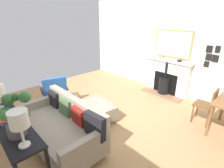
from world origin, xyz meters
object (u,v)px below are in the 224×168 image
object	(u,v)px
sofa	(62,126)
potted_plant	(13,115)
armchair_accent	(54,89)
mantel_bowl_far	(179,61)
fireplace	(166,79)
book_stack	(8,120)
dining_chair_near_fireplace	(209,104)
table_lamp_far_end	(19,121)
ottoman	(99,109)
mantel_bowl_near	(161,57)
console_table	(12,129)

from	to	relation	value
sofa	potted_plant	world-z (taller)	potted_plant
armchair_accent	potted_plant	xyz separation A→B (m)	(1.39, 1.86, 0.64)
mantel_bowl_far	fireplace	bearing A→B (deg)	-87.42
mantel_bowl_far	book_stack	xyz separation A→B (m)	(4.30, -0.55, -0.28)
book_stack	dining_chair_near_fireplace	world-z (taller)	dining_chair_near_fireplace
armchair_accent	potted_plant	size ratio (longest dim) A/B	1.35
armchair_accent	book_stack	distance (m)	2.01
mantel_bowl_far	table_lamp_far_end	size ratio (longest dim) A/B	0.26
ottoman	potted_plant	world-z (taller)	potted_plant
sofa	book_stack	bearing A→B (deg)	-7.04
armchair_accent	table_lamp_far_end	size ratio (longest dim) A/B	1.70
book_stack	potted_plant	bearing A→B (deg)	90.18
mantel_bowl_near	armchair_accent	distance (m)	3.28
table_lamp_far_end	mantel_bowl_far	bearing A→B (deg)	-177.77
fireplace	mantel_bowl_far	distance (m)	0.70
mantel_bowl_far	console_table	bearing A→B (deg)	-6.13
sofa	armchair_accent	distance (m)	1.63
mantel_bowl_near	potted_plant	bearing A→B (deg)	6.45
ottoman	armchair_accent	bearing A→B (deg)	-72.32
armchair_accent	book_stack	bearing A→B (deg)	45.47
mantel_bowl_near	armchair_accent	xyz separation A→B (m)	(2.91, -1.37, -0.64)
dining_chair_near_fireplace	book_stack	bearing A→B (deg)	-26.91
book_stack	fireplace	bearing A→B (deg)	176.91
fireplace	book_stack	size ratio (longest dim) A/B	4.99
fireplace	sofa	size ratio (longest dim) A/B	0.78
armchair_accent	mantel_bowl_near	bearing A→B (deg)	154.74
mantel_bowl_near	potted_plant	xyz separation A→B (m)	(4.29, 0.49, 0.01)
fireplace	potted_plant	world-z (taller)	potted_plant
potted_plant	book_stack	distance (m)	0.53
mantel_bowl_far	potted_plant	world-z (taller)	potted_plant
fireplace	potted_plant	distance (m)	4.33
mantel_bowl_far	potted_plant	distance (m)	4.30
mantel_bowl_near	table_lamp_far_end	size ratio (longest dim) A/B	0.28
mantel_bowl_near	book_stack	bearing A→B (deg)	0.54
armchair_accent	book_stack	world-z (taller)	book_stack
armchair_accent	potted_plant	distance (m)	2.41
fireplace	table_lamp_far_end	world-z (taller)	table_lamp_far_end
fireplace	ottoman	xyz separation A→B (m)	(2.46, -0.30, -0.23)
console_table	book_stack	bearing A→B (deg)	-89.27
table_lamp_far_end	potted_plant	world-z (taller)	potted_plant
sofa	book_stack	world-z (taller)	sofa
console_table	potted_plant	size ratio (longest dim) A/B	2.71
book_stack	sofa	bearing A→B (deg)	172.96
fireplace	dining_chair_near_fireplace	world-z (taller)	fireplace
mantel_bowl_near	potted_plant	distance (m)	4.32
book_stack	dining_chair_near_fireplace	bearing A→B (deg)	153.09
ottoman	armchair_accent	distance (m)	1.43
mantel_bowl_far	sofa	world-z (taller)	mantel_bowl_far
armchair_accent	console_table	size ratio (longest dim) A/B	0.50
dining_chair_near_fireplace	console_table	bearing A→B (deg)	-25.69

